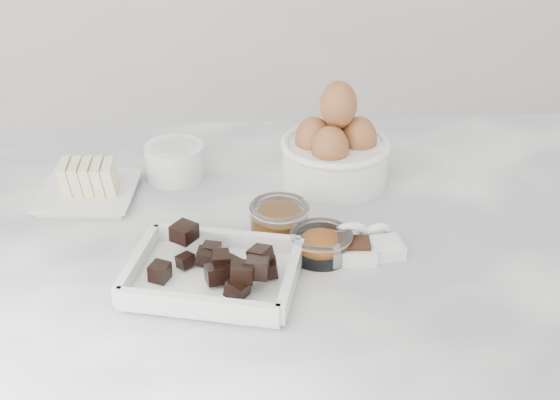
# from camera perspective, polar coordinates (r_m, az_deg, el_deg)

# --- Properties ---
(marble_slab) EXTENTS (1.20, 0.80, 0.04)m
(marble_slab) POSITION_cam_1_polar(r_m,az_deg,el_deg) (1.12, -0.91, -3.46)
(marble_slab) COLOR silver
(marble_slab) RESTS_ON cabinet
(chocolate_dish) EXTENTS (0.25, 0.21, 0.06)m
(chocolate_dish) POSITION_cam_1_polar(r_m,az_deg,el_deg) (1.00, -4.95, -5.06)
(chocolate_dish) COLOR white
(chocolate_dish) RESTS_ON marble_slab
(butter_plate) EXTENTS (0.16, 0.16, 0.06)m
(butter_plate) POSITION_cam_1_polar(r_m,az_deg,el_deg) (1.23, -14.03, 1.07)
(butter_plate) COLOR white
(butter_plate) RESTS_ON marble_slab
(sugar_ramekin) EXTENTS (0.09, 0.09, 0.06)m
(sugar_ramekin) POSITION_cam_1_polar(r_m,az_deg,el_deg) (1.26, -7.72, 2.89)
(sugar_ramekin) COLOR white
(sugar_ramekin) RESTS_ON marble_slab
(egg_bowl) EXTENTS (0.18, 0.18, 0.17)m
(egg_bowl) POSITION_cam_1_polar(r_m,az_deg,el_deg) (1.23, 4.08, 3.69)
(egg_bowl) COLOR white
(egg_bowl) RESTS_ON marble_slab
(honey_bowl) EXTENTS (0.09, 0.09, 0.04)m
(honey_bowl) POSITION_cam_1_polar(r_m,az_deg,el_deg) (1.12, -0.05, -1.19)
(honey_bowl) COLOR white
(honey_bowl) RESTS_ON marble_slab
(zest_bowl) EXTENTS (0.09, 0.09, 0.04)m
(zest_bowl) POSITION_cam_1_polar(r_m,az_deg,el_deg) (1.06, 3.02, -3.15)
(zest_bowl) COLOR white
(zest_bowl) RESTS_ON marble_slab
(vanilla_spoon) EXTENTS (0.06, 0.08, 0.05)m
(vanilla_spoon) POSITION_cam_1_polar(r_m,az_deg,el_deg) (1.06, 5.37, -3.32)
(vanilla_spoon) COLOR white
(vanilla_spoon) RESTS_ON marble_slab
(salt_spoon) EXTENTS (0.06, 0.07, 0.04)m
(salt_spoon) POSITION_cam_1_polar(r_m,az_deg,el_deg) (1.08, 7.43, -3.16)
(salt_spoon) COLOR white
(salt_spoon) RESTS_ON marble_slab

